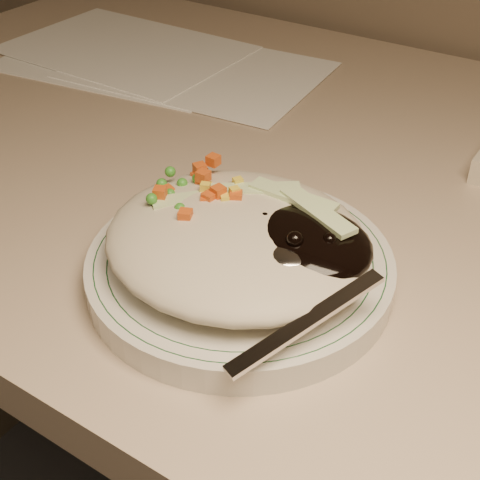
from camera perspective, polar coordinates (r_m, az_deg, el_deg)
The scene contains 5 objects.
desk at distance 0.75m, azimuth 11.00°, elevation -8.78°, with size 1.40×0.70×0.74m.
plate at distance 0.50m, azimuth -0.00°, elevation -2.43°, with size 0.23×0.23×0.02m, color silver.
plate_rim at distance 0.49m, azimuth -0.00°, elevation -1.51°, with size 0.21×0.21×0.00m.
meal at distance 0.47m, azimuth 0.38°, elevation 0.33°, with size 0.21×0.19×0.05m.
papers at distance 0.90m, azimuth -7.74°, elevation 15.08°, with size 0.43×0.26×0.00m.
Camera 1 is at (0.17, 0.87, 1.06)m, focal length 50.00 mm.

